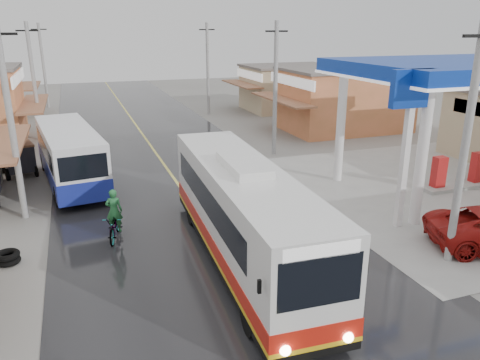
{
  "coord_description": "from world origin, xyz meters",
  "views": [
    {
      "loc": [
        -4.56,
        -11.2,
        7.67
      ],
      "look_at": [
        1.2,
        5.04,
        1.99
      ],
      "focal_mm": 35.0,
      "sensor_mm": 36.0,
      "label": 1
    }
  ],
  "objects_px": {
    "coach_bus": "(243,213)",
    "tyre_stack": "(8,258)",
    "second_bus": "(70,155)",
    "tricycle_far": "(18,156)",
    "cyclist": "(115,223)"
  },
  "relations": [
    {
      "from": "tricycle_far",
      "to": "tyre_stack",
      "type": "relative_size",
      "value": 2.97
    },
    {
      "from": "cyclist",
      "to": "coach_bus",
      "type": "bearing_deg",
      "value": -23.49
    },
    {
      "from": "coach_bus",
      "to": "cyclist",
      "type": "distance_m",
      "value": 5.17
    },
    {
      "from": "coach_bus",
      "to": "tyre_stack",
      "type": "height_order",
      "value": "coach_bus"
    },
    {
      "from": "tricycle_far",
      "to": "coach_bus",
      "type": "bearing_deg",
      "value": -73.29
    },
    {
      "from": "coach_bus",
      "to": "second_bus",
      "type": "height_order",
      "value": "coach_bus"
    },
    {
      "from": "cyclist",
      "to": "tricycle_far",
      "type": "xyz_separation_m",
      "value": [
        -4.13,
        10.09,
        0.34
      ]
    },
    {
      "from": "tricycle_far",
      "to": "tyre_stack",
      "type": "bearing_deg",
      "value": -102.19
    },
    {
      "from": "tricycle_far",
      "to": "tyre_stack",
      "type": "distance_m",
      "value": 10.86
    },
    {
      "from": "cyclist",
      "to": "tricycle_far",
      "type": "height_order",
      "value": "cyclist"
    },
    {
      "from": "second_bus",
      "to": "tyre_stack",
      "type": "xyz_separation_m",
      "value": [
        -2.2,
        -8.14,
        -1.34
      ]
    },
    {
      "from": "coach_bus",
      "to": "second_bus",
      "type": "relative_size",
      "value": 1.29
    },
    {
      "from": "tyre_stack",
      "to": "second_bus",
      "type": "bearing_deg",
      "value": 74.87
    },
    {
      "from": "cyclist",
      "to": "tyre_stack",
      "type": "relative_size",
      "value": 2.51
    },
    {
      "from": "coach_bus",
      "to": "tricycle_far",
      "type": "bearing_deg",
      "value": 123.81
    }
  ]
}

